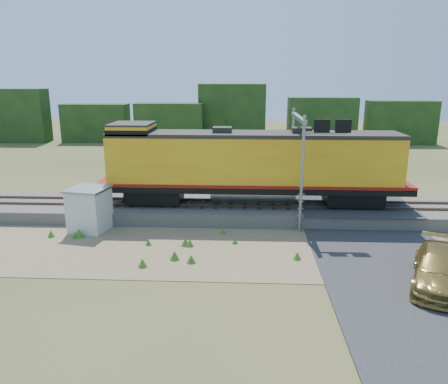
# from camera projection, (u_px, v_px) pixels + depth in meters

# --- Properties ---
(ground) EXTENTS (140.00, 140.00, 0.00)m
(ground) POSITION_uv_depth(u_px,v_px,m) (244.00, 252.00, 22.42)
(ground) COLOR #475123
(ground) RESTS_ON ground
(ballast) EXTENTS (70.00, 5.00, 0.80)m
(ballast) POSITION_uv_depth(u_px,v_px,m) (245.00, 210.00, 28.12)
(ballast) COLOR slate
(ballast) RESTS_ON ground
(rails) EXTENTS (70.00, 1.54, 0.16)m
(rails) POSITION_uv_depth(u_px,v_px,m) (245.00, 203.00, 27.99)
(rails) COLOR brown
(rails) RESTS_ON ballast
(dirt_shoulder) EXTENTS (26.00, 8.00, 0.03)m
(dirt_shoulder) POSITION_uv_depth(u_px,v_px,m) (206.00, 248.00, 23.00)
(dirt_shoulder) COLOR #8C7754
(dirt_shoulder) RESTS_ON ground
(road) EXTENTS (7.00, 66.00, 0.86)m
(road) POSITION_uv_depth(u_px,v_px,m) (378.00, 248.00, 22.77)
(road) COLOR #38383A
(road) RESTS_ON ground
(tree_line_north) EXTENTS (130.00, 3.00, 6.50)m
(tree_line_north) POSITION_uv_depth(u_px,v_px,m) (246.00, 121.00, 58.34)
(tree_line_north) COLOR #193513
(tree_line_north) RESTS_ON ground
(weed_clumps) EXTENTS (15.00, 6.20, 0.56)m
(weed_clumps) POSITION_uv_depth(u_px,v_px,m) (177.00, 250.00, 22.69)
(weed_clumps) COLOR #3F7120
(weed_clumps) RESTS_ON ground
(locomotive) EXTENTS (19.42, 2.96, 5.01)m
(locomotive) POSITION_uv_depth(u_px,v_px,m) (249.00, 164.00, 27.33)
(locomotive) COLOR black
(locomotive) RESTS_ON rails
(shed) EXTENTS (2.52, 2.52, 2.56)m
(shed) POSITION_uv_depth(u_px,v_px,m) (89.00, 209.00, 25.32)
(shed) COLOR silver
(shed) RESTS_ON ground
(signal_gantry) EXTENTS (2.66, 6.20, 6.71)m
(signal_gantry) POSITION_uv_depth(u_px,v_px,m) (304.00, 140.00, 26.13)
(signal_gantry) COLOR gray
(signal_gantry) RESTS_ON ground
(car) EXTENTS (4.10, 5.78, 1.55)m
(car) POSITION_uv_depth(u_px,v_px,m) (441.00, 269.00, 18.64)
(car) COLOR olive
(car) RESTS_ON ground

